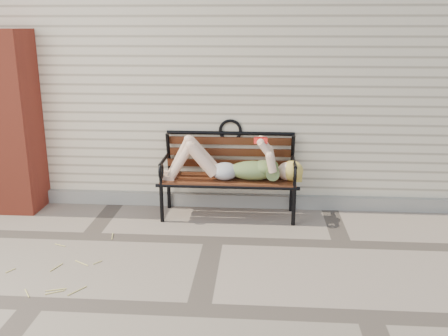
{
  "coord_description": "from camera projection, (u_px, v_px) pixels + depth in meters",
  "views": [
    {
      "loc": [
        0.43,
        -4.49,
        2.03
      ],
      "look_at": [
        0.07,
        0.44,
        0.61
      ],
      "focal_mm": 40.0,
      "sensor_mm": 36.0,
      "label": 1
    }
  ],
  "objects": [
    {
      "name": "brick_pillar",
      "position": [
        12.0,
        123.0,
        5.5
      ],
      "size": [
        0.5,
        0.5,
        2.0
      ],
      "primitive_type": "cube",
      "color": "#AA3B26",
      "rests_on": "ground"
    },
    {
      "name": "reading_woman",
      "position": [
        230.0,
        164.0,
        5.33
      ],
      "size": [
        1.5,
        0.34,
        0.47
      ],
      "color": "#0A3B48",
      "rests_on": "ground"
    },
    {
      "name": "foundation_strip",
      "position": [
        221.0,
        200.0,
        5.81
      ],
      "size": [
        8.0,
        0.1,
        0.15
      ],
      "primitive_type": "cube",
      "color": "gray",
      "rests_on": "ground"
    },
    {
      "name": "ground",
      "position": [
        214.0,
        240.0,
        4.9
      ],
      "size": [
        80.0,
        80.0,
        0.0
      ],
      "primitive_type": "plane",
      "color": "#7B6A5E",
      "rests_on": "ground"
    },
    {
      "name": "garden_bench",
      "position": [
        229.0,
        163.0,
        5.46
      ],
      "size": [
        1.59,
        0.63,
        1.03
      ],
      "color": "black",
      "rests_on": "ground"
    },
    {
      "name": "house_wall",
      "position": [
        232.0,
        63.0,
        7.36
      ],
      "size": [
        8.0,
        4.0,
        3.0
      ],
      "primitive_type": "cube",
      "color": "beige",
      "rests_on": "ground"
    }
  ]
}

